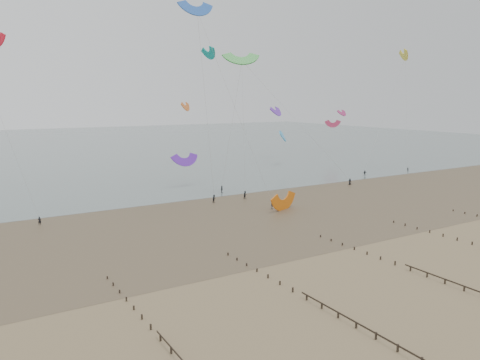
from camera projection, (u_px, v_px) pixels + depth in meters
name	position (u px, v px, depth m)	size (l,w,h in m)	color
ground	(355.00, 262.00, 66.75)	(500.00, 500.00, 0.00)	brown
sea_and_shore	(216.00, 215.00, 93.67)	(500.00, 665.00, 0.03)	#475654
kitesurfer_lead	(40.00, 221.00, 86.37)	(0.59, 0.39, 1.63)	black
kitesurfers	(275.00, 190.00, 115.01)	(120.55, 22.77, 1.89)	black
grounded_kite	(284.00, 210.00, 98.56)	(7.41, 3.88, 5.65)	orange
kites_airborne	(93.00, 98.00, 130.00)	(207.21, 116.27, 41.33)	blue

